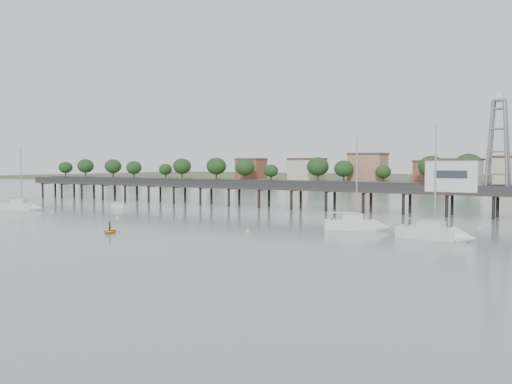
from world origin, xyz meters
TOP-DOWN VIEW (x-y plane):
  - ground_plane at (0.00, 0.00)m, footprint 500.00×500.00m
  - pier at (0.00, 60.00)m, footprint 150.00×5.00m
  - pier_building at (25.00, 60.00)m, footprint 8.40×5.40m
  - lattice_tower at (31.50, 60.00)m, footprint 3.20×3.20m
  - sailboat_c at (19.24, 34.53)m, footprint 7.85×4.63m
  - sailboat_d at (30.20, 30.47)m, footprint 8.46×3.56m
  - sailboat_a at (-43.67, 31.36)m, footprint 7.60×4.40m
  - white_tender at (-31.74, 43.00)m, footprint 3.70×1.92m
  - yellow_dinghy at (-6.13, 15.55)m, footprint 2.07×1.67m
  - dinghy_occupant at (-6.13, 15.55)m, footprint 0.78×1.28m
  - mooring_buoys at (2.42, 31.15)m, footprint 76.22×21.36m
  - far_shore at (0.36, 239.58)m, footprint 500.00×170.00m

SIDE VIEW (x-z plane):
  - ground_plane at x=0.00m, z-range 0.00..0.00m
  - yellow_dinghy at x=-6.13m, z-range -1.46..1.46m
  - dinghy_occupant at x=-6.13m, z-range -0.14..0.14m
  - mooring_buoys at x=2.42m, z-range -0.12..0.28m
  - white_tender at x=-31.74m, z-range -0.26..1.11m
  - sailboat_d at x=30.20m, z-range -6.13..7.42m
  - sailboat_c at x=19.24m, z-range -5.63..6.92m
  - sailboat_a at x=-43.67m, z-range -5.43..6.73m
  - far_shore at x=0.36m, z-range -4.25..6.15m
  - pier at x=0.00m, z-range 1.04..6.54m
  - pier_building at x=25.00m, z-range 4.02..9.32m
  - lattice_tower at x=31.50m, z-range 3.35..18.85m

